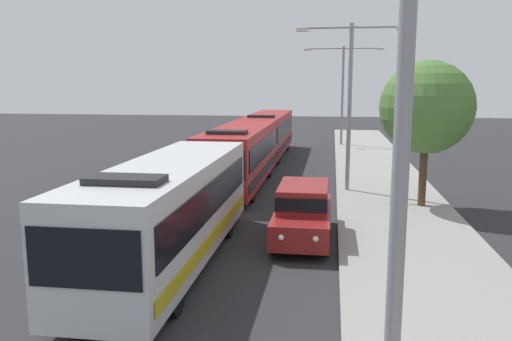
{
  "coord_description": "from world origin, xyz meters",
  "views": [
    {
      "loc": [
        3.3,
        -2.95,
        5.3
      ],
      "look_at": [
        0.46,
        16.36,
        1.98
      ],
      "focal_mm": 36.26,
      "sensor_mm": 36.0,
      "label": 1
    }
  ],
  "objects_px": {
    "bus_middle": "(268,133)",
    "streetlamp_far": "(343,84)",
    "streetlamp_near": "(403,115)",
    "bus_second_in_line": "(240,155)",
    "roadside_tree": "(427,107)",
    "streetlamp_mid": "(350,90)",
    "white_suv": "(303,210)",
    "bus_lead": "(170,208)"
  },
  "relations": [
    {
      "from": "roadside_tree",
      "to": "streetlamp_near",
      "type": "bearing_deg",
      "value": -100.68
    },
    {
      "from": "streetlamp_far",
      "to": "bus_middle",
      "type": "bearing_deg",
      "value": -128.59
    },
    {
      "from": "bus_lead",
      "to": "white_suv",
      "type": "relative_size",
      "value": 2.13
    },
    {
      "from": "bus_middle",
      "to": "roadside_tree",
      "type": "xyz_separation_m",
      "value": [
        8.44,
        -15.06,
        2.6
      ]
    },
    {
      "from": "white_suv",
      "to": "streetlamp_far",
      "type": "bearing_deg",
      "value": 86.39
    },
    {
      "from": "white_suv",
      "to": "bus_middle",
      "type": "bearing_deg",
      "value": 100.4
    },
    {
      "from": "streetlamp_near",
      "to": "roadside_tree",
      "type": "bearing_deg",
      "value": 79.32
    },
    {
      "from": "roadside_tree",
      "to": "streetlamp_mid",
      "type": "bearing_deg",
      "value": 137.0
    },
    {
      "from": "bus_second_in_line",
      "to": "roadside_tree",
      "type": "relative_size",
      "value": 1.76
    },
    {
      "from": "white_suv",
      "to": "roadside_tree",
      "type": "bearing_deg",
      "value": 47.03
    },
    {
      "from": "bus_lead",
      "to": "bus_second_in_line",
      "type": "relative_size",
      "value": 0.99
    },
    {
      "from": "white_suv",
      "to": "streetlamp_near",
      "type": "bearing_deg",
      "value": -81.25
    },
    {
      "from": "streetlamp_near",
      "to": "roadside_tree",
      "type": "height_order",
      "value": "streetlamp_near"
    },
    {
      "from": "bus_middle",
      "to": "streetlamp_far",
      "type": "height_order",
      "value": "streetlamp_far"
    },
    {
      "from": "streetlamp_near",
      "to": "streetlamp_far",
      "type": "relative_size",
      "value": 0.95
    },
    {
      "from": "bus_lead",
      "to": "streetlamp_near",
      "type": "distance_m",
      "value": 10.19
    },
    {
      "from": "streetlamp_far",
      "to": "roadside_tree",
      "type": "relative_size",
      "value": 1.34
    },
    {
      "from": "streetlamp_near",
      "to": "streetlamp_mid",
      "type": "distance_m",
      "value": 18.98
    },
    {
      "from": "streetlamp_mid",
      "to": "roadside_tree",
      "type": "height_order",
      "value": "streetlamp_mid"
    },
    {
      "from": "bus_second_in_line",
      "to": "streetlamp_mid",
      "type": "xyz_separation_m",
      "value": [
        5.4,
        -0.58,
        3.26
      ]
    },
    {
      "from": "streetlamp_mid",
      "to": "streetlamp_far",
      "type": "relative_size",
      "value": 0.97
    },
    {
      "from": "bus_lead",
      "to": "bus_second_in_line",
      "type": "height_order",
      "value": "same"
    },
    {
      "from": "bus_lead",
      "to": "roadside_tree",
      "type": "xyz_separation_m",
      "value": [
        8.44,
        8.13,
        2.6
      ]
    },
    {
      "from": "bus_second_in_line",
      "to": "streetlamp_near",
      "type": "bearing_deg",
      "value": -74.58
    },
    {
      "from": "white_suv",
      "to": "streetlamp_far",
      "type": "distance_m",
      "value": 27.29
    },
    {
      "from": "bus_middle",
      "to": "bus_second_in_line",
      "type": "bearing_deg",
      "value": -90.0
    },
    {
      "from": "bus_lead",
      "to": "roadside_tree",
      "type": "distance_m",
      "value": 12.01
    },
    {
      "from": "white_suv",
      "to": "roadside_tree",
      "type": "xyz_separation_m",
      "value": [
        4.75,
        5.09,
        3.26
      ]
    },
    {
      "from": "bus_lead",
      "to": "streetlamp_far",
      "type": "distance_m",
      "value": 30.63
    },
    {
      "from": "bus_lead",
      "to": "bus_second_in_line",
      "type": "bearing_deg",
      "value": 90.0
    },
    {
      "from": "streetlamp_near",
      "to": "streetlamp_mid",
      "type": "xyz_separation_m",
      "value": [
        0.0,
        18.98,
        0.01
      ]
    },
    {
      "from": "streetlamp_near",
      "to": "white_suv",
      "type": "bearing_deg",
      "value": 98.75
    },
    {
      "from": "bus_lead",
      "to": "bus_middle",
      "type": "xyz_separation_m",
      "value": [
        0.0,
        23.19,
        0.0
      ]
    },
    {
      "from": "streetlamp_far",
      "to": "streetlamp_mid",
      "type": "bearing_deg",
      "value": -90.0
    },
    {
      "from": "bus_lead",
      "to": "bus_second_in_line",
      "type": "distance_m",
      "value": 11.56
    },
    {
      "from": "streetlamp_near",
      "to": "bus_second_in_line",
      "type": "bearing_deg",
      "value": 105.42
    },
    {
      "from": "bus_middle",
      "to": "streetlamp_near",
      "type": "bearing_deg",
      "value": -80.18
    },
    {
      "from": "streetlamp_far",
      "to": "roadside_tree",
      "type": "bearing_deg",
      "value": -82.06
    },
    {
      "from": "bus_lead",
      "to": "streetlamp_mid",
      "type": "height_order",
      "value": "streetlamp_mid"
    },
    {
      "from": "bus_middle",
      "to": "streetlamp_near",
      "type": "relative_size",
      "value": 1.6
    },
    {
      "from": "streetlamp_near",
      "to": "streetlamp_mid",
      "type": "bearing_deg",
      "value": 90.0
    },
    {
      "from": "streetlamp_far",
      "to": "bus_second_in_line",
      "type": "bearing_deg",
      "value": -106.35
    }
  ]
}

